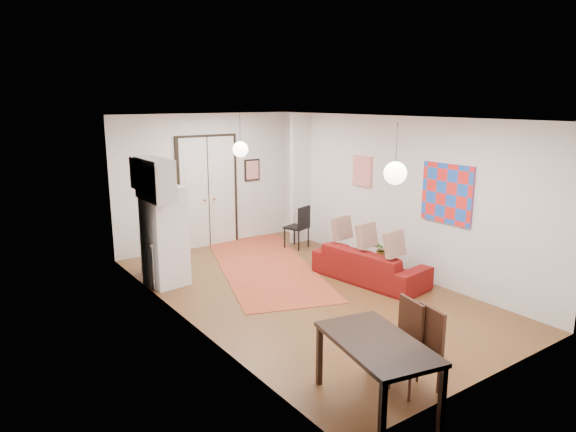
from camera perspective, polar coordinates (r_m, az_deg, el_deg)
floor at (r=8.84m, az=1.57°, el=-8.30°), size 7.00×7.00×0.00m
ceiling at (r=8.25m, az=1.69°, el=10.85°), size 4.20×7.00×0.02m
wall_back at (r=11.37m, az=-9.03°, el=3.89°), size 4.20×0.02×2.90m
wall_front at (r=6.09m, az=21.85°, el=-4.66°), size 4.20×0.02×2.90m
wall_left at (r=7.39m, az=-11.53°, el=-1.01°), size 0.02×7.00×2.90m
wall_right at (r=9.81m, az=11.50°, el=2.38°), size 0.02×7.00×2.90m
double_doors at (r=11.38m, az=-8.88°, el=2.62°), size 1.44×0.06×2.50m
stub_partition at (r=11.53m, az=1.39°, el=4.16°), size 0.50×0.10×2.90m
wall_cabinet at (r=8.74m, az=-14.58°, el=3.96°), size 0.35×1.00×0.70m
painting_popart at (r=8.96m, az=17.26°, el=2.38°), size 0.05×1.00×1.00m
painting_abstract at (r=10.29m, az=8.26°, el=4.96°), size 0.05×0.50×0.60m
poster_back at (r=11.87m, az=-3.99°, el=5.12°), size 0.40×0.03×0.50m
print_left at (r=9.15m, az=-16.60°, el=4.53°), size 0.03×0.44×0.54m
pendant_back at (r=9.96m, az=-5.31°, el=7.39°), size 0.30×0.30×0.80m
pendant_front at (r=6.82m, az=11.83°, el=4.69°), size 0.30×0.30×0.80m
kilim_rug at (r=10.13m, az=-2.64°, el=-5.48°), size 3.06×4.80×0.01m
sofa at (r=9.32m, az=9.07°, el=-5.33°), size 1.11×2.20×0.61m
coffee_table at (r=9.50m, az=9.91°, el=-5.02°), size 0.88×0.65×0.35m
potted_plant at (r=9.51m, az=10.39°, el=-3.65°), size 0.35×0.37×0.34m
kitchen_counter at (r=9.49m, az=-14.10°, el=-3.91°), size 0.68×1.13×0.82m
bowl at (r=9.13m, az=-13.52°, el=-2.39°), size 0.24×0.24×0.05m
soap_bottle at (r=9.62m, az=-14.77°, el=-1.32°), size 0.09×0.10×0.17m
fridge at (r=9.12m, az=-13.53°, el=-2.22°), size 0.70×0.70×1.74m
dining_table at (r=5.55m, az=9.85°, el=-14.28°), size 1.04×1.49×0.75m
dining_chair_near at (r=6.24m, az=11.24°, el=-12.49°), size 0.53×0.67×0.93m
dining_chair_far at (r=6.06m, az=13.29°, el=-13.38°), size 0.53×0.67×0.93m
black_side_chair at (r=11.25m, az=0.69°, el=-0.72°), size 0.55×0.56×0.94m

